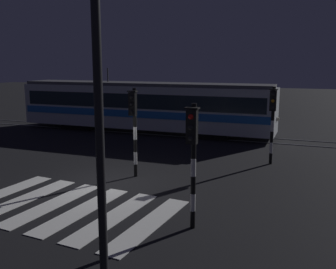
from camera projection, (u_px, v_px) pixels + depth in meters
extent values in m
plane|color=black|center=(108.00, 184.00, 14.42)|extent=(120.00, 120.00, 0.00)
cube|color=#59595E|center=(188.00, 137.00, 23.37)|extent=(80.00, 0.12, 0.03)
cube|color=#59595E|center=(195.00, 133.00, 24.69)|extent=(80.00, 0.12, 0.03)
cube|color=silver|center=(1.00, 193.00, 13.32)|extent=(1.05, 4.19, 0.02)
cube|color=silver|center=(26.00, 198.00, 12.81)|extent=(1.05, 4.19, 0.02)
cube|color=silver|center=(53.00, 204.00, 12.31)|extent=(1.05, 4.19, 0.02)
cube|color=silver|center=(83.00, 210.00, 11.80)|extent=(1.05, 4.19, 0.02)
cube|color=silver|center=(114.00, 217.00, 11.30)|extent=(1.05, 4.19, 0.02)
cube|color=silver|center=(149.00, 224.00, 10.80)|extent=(1.05, 4.19, 0.02)
cylinder|color=black|center=(271.00, 159.00, 17.19)|extent=(0.14, 0.14, 0.50)
cylinder|color=white|center=(271.00, 148.00, 17.10)|extent=(0.14, 0.14, 0.50)
cylinder|color=black|center=(272.00, 137.00, 17.01)|extent=(0.14, 0.14, 0.50)
cylinder|color=white|center=(272.00, 126.00, 16.92)|extent=(0.14, 0.14, 0.50)
cylinder|color=black|center=(273.00, 115.00, 16.82)|extent=(0.14, 0.14, 0.50)
cylinder|color=white|center=(273.00, 104.00, 16.73)|extent=(0.14, 0.14, 0.50)
cylinder|color=black|center=(274.00, 92.00, 16.64)|extent=(0.14, 0.14, 0.50)
cube|color=black|center=(273.00, 101.00, 16.55)|extent=(0.28, 0.20, 0.90)
sphere|color=black|center=(273.00, 94.00, 16.40)|extent=(0.14, 0.14, 0.14)
sphere|color=orange|center=(273.00, 101.00, 16.45)|extent=(0.14, 0.14, 0.14)
sphere|color=black|center=(273.00, 107.00, 16.50)|extent=(0.14, 0.14, 0.14)
cube|color=black|center=(274.00, 89.00, 16.46)|extent=(0.36, 0.24, 0.04)
cylinder|color=black|center=(193.00, 219.00, 10.52)|extent=(0.14, 0.14, 0.49)
cylinder|color=white|center=(193.00, 202.00, 10.43)|extent=(0.14, 0.14, 0.49)
cylinder|color=black|center=(193.00, 185.00, 10.34)|extent=(0.14, 0.14, 0.49)
cylinder|color=white|center=(193.00, 167.00, 10.25)|extent=(0.14, 0.14, 0.49)
cylinder|color=black|center=(194.00, 149.00, 10.15)|extent=(0.14, 0.14, 0.49)
cylinder|color=white|center=(194.00, 131.00, 10.06)|extent=(0.14, 0.14, 0.49)
cylinder|color=black|center=(194.00, 113.00, 9.97)|extent=(0.14, 0.14, 0.49)
cube|color=black|center=(192.00, 127.00, 9.88)|extent=(0.28, 0.20, 0.90)
sphere|color=red|center=(191.00, 117.00, 9.73)|extent=(0.14, 0.14, 0.14)
sphere|color=black|center=(191.00, 128.00, 9.78)|extent=(0.14, 0.14, 0.14)
sphere|color=black|center=(191.00, 138.00, 9.83)|extent=(0.14, 0.14, 0.14)
cube|color=black|center=(192.00, 108.00, 9.79)|extent=(0.36, 0.24, 0.04)
cylinder|color=black|center=(136.00, 170.00, 15.30)|extent=(0.14, 0.14, 0.51)
cylinder|color=white|center=(135.00, 158.00, 15.20)|extent=(0.14, 0.14, 0.51)
cylinder|color=black|center=(135.00, 146.00, 15.11)|extent=(0.14, 0.14, 0.51)
cylinder|color=white|center=(135.00, 133.00, 15.02)|extent=(0.14, 0.14, 0.51)
cylinder|color=black|center=(135.00, 120.00, 14.92)|extent=(0.14, 0.14, 0.51)
cylinder|color=white|center=(135.00, 108.00, 14.83)|extent=(0.14, 0.14, 0.51)
cylinder|color=black|center=(134.00, 95.00, 14.74)|extent=(0.14, 0.14, 0.51)
cube|color=black|center=(133.00, 104.00, 14.64)|extent=(0.28, 0.20, 0.90)
sphere|color=black|center=(131.00, 97.00, 14.49)|extent=(0.14, 0.14, 0.14)
sphere|color=black|center=(131.00, 104.00, 14.54)|extent=(0.14, 0.14, 0.14)
sphere|color=black|center=(131.00, 112.00, 14.59)|extent=(0.14, 0.14, 0.14)
cube|color=black|center=(132.00, 91.00, 14.55)|extent=(0.36, 0.24, 0.04)
cylinder|color=black|center=(99.00, 107.00, 7.38)|extent=(0.18, 0.18, 7.31)
cube|color=silver|center=(143.00, 106.00, 24.90)|extent=(16.96, 2.50, 2.70)
cube|color=blue|center=(134.00, 114.00, 23.80)|extent=(16.62, 0.04, 0.44)
cube|color=blue|center=(151.00, 109.00, 26.13)|extent=(16.62, 0.04, 0.44)
cube|color=black|center=(134.00, 101.00, 23.66)|extent=(16.11, 0.03, 0.90)
cube|color=#4C4C51|center=(143.00, 84.00, 24.63)|extent=(16.62, 2.30, 0.20)
cylinder|color=#262628|center=(108.00, 76.00, 25.44)|extent=(0.08, 0.08, 1.00)
cube|color=black|center=(212.00, 134.00, 23.54)|extent=(2.20, 2.00, 0.35)
cube|color=black|center=(83.00, 125.00, 26.83)|extent=(2.20, 2.00, 0.35)
sphere|color=#F9F2CC|center=(277.00, 119.00, 21.97)|extent=(0.24, 0.24, 0.24)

